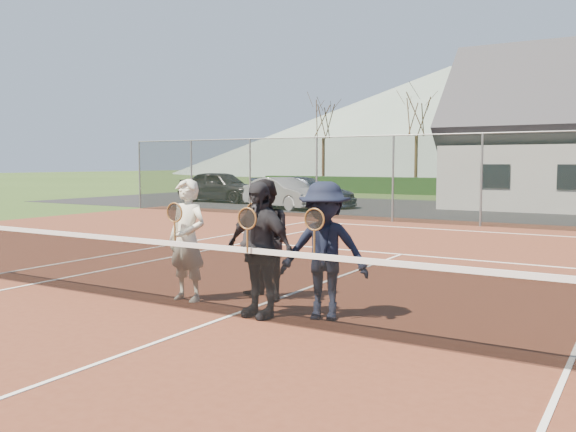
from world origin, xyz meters
name	(u,v)px	position (x,y,z in m)	size (l,w,h in m)	color
ground	(519,213)	(0.00, 20.00, 0.00)	(220.00, 220.00, 0.00)	#2B4418
court_surface	(230,317)	(0.00, 0.00, 0.01)	(30.00, 30.00, 0.02)	#562819
tarmac_carpark	(425,209)	(-4.00, 20.00, 0.01)	(40.00, 12.00, 0.01)	black
hedge_row	(559,189)	(0.00, 32.00, 0.55)	(40.00, 1.20, 1.10)	black
hill_west	(450,121)	(-25.00, 95.00, 9.00)	(110.00, 110.00, 18.00)	slate
car_a	(221,186)	(-14.74, 19.13, 0.82)	(1.94, 4.82, 1.64)	black
car_b	(284,193)	(-9.46, 16.79, 0.70)	(1.48, 4.24, 1.40)	gray
car_c	(305,192)	(-9.08, 18.07, 0.71)	(1.98, 4.86, 1.41)	#181F30
court_markings	(230,316)	(0.00, 0.00, 0.02)	(11.03, 23.83, 0.01)	white
tennis_net	(230,278)	(0.00, 0.00, 0.54)	(11.68, 0.08, 1.10)	slate
perimeter_fence	(481,180)	(0.00, 13.50, 1.52)	(30.07, 0.07, 3.02)	slate
tree_a	(324,111)	(-16.00, 33.00, 5.79)	(3.20, 3.20, 7.77)	#341E13
tree_b	(417,106)	(-9.00, 33.00, 5.79)	(3.20, 3.20, 7.77)	#382714
player_a	(187,240)	(-1.10, 0.44, 0.92)	(0.67, 0.51, 1.80)	white
player_b	(265,240)	(-0.14, 1.06, 0.92)	(1.03, 0.90, 1.80)	black
player_c	(259,249)	(0.33, 0.21, 0.92)	(1.09, 0.55, 1.80)	black
player_d	(324,251)	(1.13, 0.54, 0.92)	(1.31, 0.98, 1.80)	black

